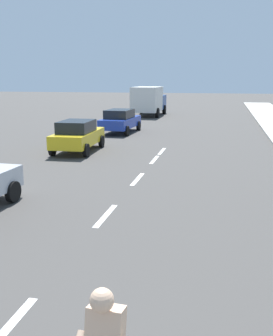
{
  "coord_description": "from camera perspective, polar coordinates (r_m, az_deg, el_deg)",
  "views": [
    {
      "loc": [
        2.97,
        2.53,
        3.62
      ],
      "look_at": [
        0.6,
        13.09,
        1.1
      ],
      "focal_mm": 41.4,
      "sensor_mm": 36.0,
      "label": 1
    }
  ],
  "objects": [
    {
      "name": "parked_car_yellow",
      "position": [
        19.66,
        -8.65,
        4.82
      ],
      "size": [
        1.99,
        4.05,
        1.57
      ],
      "rotation": [
        0.0,
        0.0,
        0.04
      ],
      "color": "gold",
      "rests_on": "ground"
    },
    {
      "name": "lane_stripe_3",
      "position": [
        10.55,
        -4.55,
        -6.99
      ],
      "size": [
        0.16,
        1.8,
        0.01
      ],
      "primitive_type": "cube",
      "color": "white",
      "rests_on": "ground"
    },
    {
      "name": "parked_car_blue",
      "position": [
        26.35,
        -2.41,
        7.03
      ],
      "size": [
        2.11,
        4.29,
        1.57
      ],
      "rotation": [
        0.0,
        0.0,
        -0.05
      ],
      "color": "#1E389E",
      "rests_on": "ground"
    },
    {
      "name": "lane_stripe_4",
      "position": [
        14.2,
        0.15,
        -1.65
      ],
      "size": [
        0.16,
        1.8,
        0.01
      ],
      "primitive_type": "cube",
      "color": "white",
      "rests_on": "ground"
    },
    {
      "name": "lane_stripe_2",
      "position": [
        6.44,
        -18.86,
        -21.83
      ],
      "size": [
        0.16,
        1.8,
        0.01
      ],
      "primitive_type": "cube",
      "color": "white",
      "rests_on": "ground"
    },
    {
      "name": "ground_plane",
      "position": [
        18.09,
        2.94,
        1.54
      ],
      "size": [
        160.0,
        160.0,
        0.0
      ],
      "primitive_type": "plane",
      "color": "#423F3D"
    },
    {
      "name": "lane_stripe_5",
      "position": [
        17.62,
        2.67,
        1.25
      ],
      "size": [
        0.16,
        1.8,
        0.01
      ],
      "primitive_type": "cube",
      "color": "white",
      "rests_on": "ground"
    },
    {
      "name": "lane_stripe_6",
      "position": [
        19.67,
        3.75,
        2.48
      ],
      "size": [
        0.16,
        1.8,
        0.01
      ],
      "primitive_type": "cube",
      "color": "white",
      "rests_on": "ground"
    },
    {
      "name": "delivery_truck",
      "position": [
        38.45,
        1.82,
        9.94
      ],
      "size": [
        2.75,
        6.27,
        2.8
      ],
      "rotation": [
        0.0,
        0.0,
        -0.01
      ],
      "color": "#23478C",
      "rests_on": "ground"
    }
  ]
}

